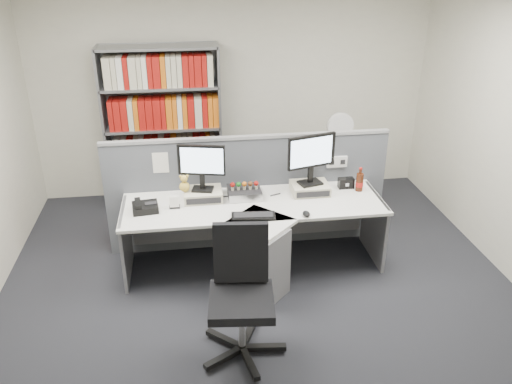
{
  "coord_description": "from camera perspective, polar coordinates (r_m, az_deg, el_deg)",
  "views": [
    {
      "loc": [
        -0.61,
        -3.77,
        3.04
      ],
      "look_at": [
        0.0,
        0.65,
        0.92
      ],
      "focal_mm": 36.59,
      "sensor_mm": 36.0,
      "label": 1
    }
  ],
  "objects": [
    {
      "name": "desktop_pc",
      "position": [
        5.29,
        -1.29,
        -0.07
      ],
      "size": [
        0.33,
        0.3,
        0.09
      ],
      "color": "black",
      "rests_on": "desk"
    },
    {
      "name": "plush_toy",
      "position": [
        5.2,
        -7.84,
        0.82
      ],
      "size": [
        0.1,
        0.1,
        0.18
      ],
      "color": "gold",
      "rests_on": "monitor_riser_left"
    },
    {
      "name": "cola_bottle",
      "position": [
        5.51,
        11.25,
        1.06
      ],
      "size": [
        0.08,
        0.08,
        0.26
      ],
      "color": "#3F190A",
      "rests_on": "desk"
    },
    {
      "name": "desk_calendar",
      "position": [
        5.13,
        -8.92,
        -1.18
      ],
      "size": [
        0.1,
        0.08,
        0.12
      ],
      "color": "black",
      "rests_on": "desk"
    },
    {
      "name": "desk",
      "position": [
        5.11,
        0.08,
        -4.97
      ],
      "size": [
        2.6,
        1.2,
        0.72
      ],
      "color": "white",
      "rests_on": "ground"
    },
    {
      "name": "monitor_riser_right",
      "position": [
        5.4,
        5.91,
        0.42
      ],
      "size": [
        0.38,
        0.31,
        0.1
      ],
      "color": "beige",
      "rests_on": "desk"
    },
    {
      "name": "ground",
      "position": [
        4.88,
        1.08,
        -13.11
      ],
      "size": [
        5.5,
        5.5,
        0.0
      ],
      "primitive_type": "plane",
      "color": "#2A2B31",
      "rests_on": "ground"
    },
    {
      "name": "monitor_left",
      "position": [
        5.13,
        -5.98,
        3.09
      ],
      "size": [
        0.46,
        0.19,
        0.48
      ],
      "color": "black",
      "rests_on": "monitor_riser_left"
    },
    {
      "name": "speaker",
      "position": [
        5.56,
        9.81,
        0.98
      ],
      "size": [
        0.16,
        0.09,
        0.11
      ],
      "primitive_type": "cube",
      "color": "black",
      "rests_on": "desk"
    },
    {
      "name": "shelving_unit",
      "position": [
        6.55,
        -10.07,
        6.66
      ],
      "size": [
        1.41,
        0.4,
        2.0
      ],
      "color": "gray",
      "rests_on": "ground"
    },
    {
      "name": "mouse",
      "position": [
        4.95,
        5.52,
        -2.39
      ],
      "size": [
        0.07,
        0.11,
        0.04
      ],
      "primitive_type": "ellipsoid",
      "color": "black",
      "rests_on": "desk"
    },
    {
      "name": "figurines",
      "position": [
        5.24,
        -1.28,
        0.79
      ],
      "size": [
        0.29,
        0.05,
        0.09
      ],
      "color": "beige",
      "rests_on": "desktop_pc"
    },
    {
      "name": "desk_phone",
      "position": [
        5.13,
        -12.09,
        -1.61
      ],
      "size": [
        0.27,
        0.25,
        0.1
      ],
      "color": "black",
      "rests_on": "desk"
    },
    {
      "name": "keyboard",
      "position": [
        4.91,
        -0.29,
        -2.63
      ],
      "size": [
        0.42,
        0.19,
        0.03
      ],
      "color": "black",
      "rests_on": "desk"
    },
    {
      "name": "monitor_riser_left",
      "position": [
        5.26,
        -5.82,
        -0.28
      ],
      "size": [
        0.38,
        0.31,
        0.1
      ],
      "color": "beige",
      "rests_on": "desk"
    },
    {
      "name": "monitor_right",
      "position": [
        5.26,
        6.08,
        4.02
      ],
      "size": [
        0.51,
        0.22,
        0.53
      ],
      "color": "black",
      "rests_on": "monitor_riser_right"
    },
    {
      "name": "desk_fan",
      "position": [
        6.36,
        9.14,
        6.79
      ],
      "size": [
        0.33,
        0.19,
        0.55
      ],
      "color": "white",
      "rests_on": "filing_cabinet"
    },
    {
      "name": "filing_cabinet",
      "position": [
        6.62,
        8.73,
        1.1
      ],
      "size": [
        0.45,
        0.61,
        0.7
      ],
      "color": "gray",
      "rests_on": "ground"
    },
    {
      "name": "partition",
      "position": [
        5.6,
        -0.8,
        0.1
      ],
      "size": [
        3.0,
        0.08,
        1.27
      ],
      "color": "#585B63",
      "rests_on": "ground"
    },
    {
      "name": "room_shell",
      "position": [
        4.02,
        1.28,
        7.3
      ],
      "size": [
        5.04,
        5.54,
        2.72
      ],
      "color": "beige",
      "rests_on": "ground"
    },
    {
      "name": "office_chair",
      "position": [
        4.2,
        -1.62,
        -10.64
      ],
      "size": [
        0.69,
        0.7,
        1.06
      ],
      "color": "silver",
      "rests_on": "ground"
    }
  ]
}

